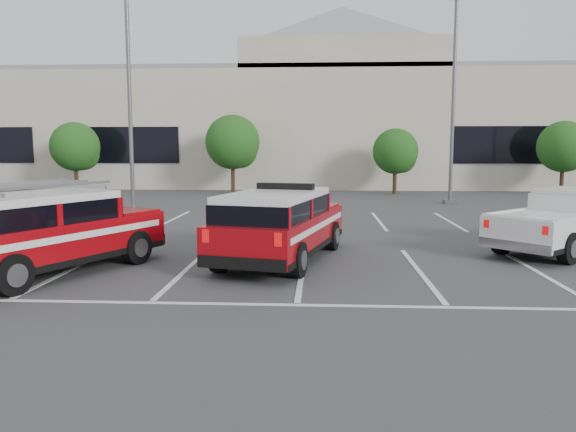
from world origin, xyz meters
The scene contains 12 objects.
ground centered at (0.00, 0.00, 0.00)m, with size 120.00×120.00×0.00m, color #3B3B3E.
stall_markings centered at (0.00, 4.50, 0.01)m, with size 23.00×15.00×0.01m, color silver.
convention_building centered at (0.18, 31.86, 4.72)m, with size 60.00×16.99×13.20m.
tree_left centered at (-14.91, 22.05, 2.77)m, with size 3.07×3.07×4.42m.
tree_mid_left centered at (-4.91, 22.05, 3.04)m, with size 3.37×3.37×4.85m.
tree_mid_right centered at (5.09, 22.05, 2.50)m, with size 2.77×2.77×3.99m.
tree_right centered at (15.09, 22.05, 2.77)m, with size 3.07×3.07×4.42m.
light_pole_left centered at (-8.00, 12.00, 5.19)m, with size 0.90×0.60×10.24m.
light_pole_mid centered at (7.00, 16.00, 5.19)m, with size 0.90×0.60×10.24m.
fire_chief_suv centered at (-0.59, 1.14, 0.79)m, with size 3.24×5.81×1.93m.
white_pickup centered at (7.23, 2.99, 0.67)m, with size 5.36×5.13×1.69m.
ladder_suv centered at (-5.70, -0.67, 0.83)m, with size 4.10×5.66×2.08m.
Camera 1 is at (0.39, -12.73, 2.85)m, focal length 35.00 mm.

